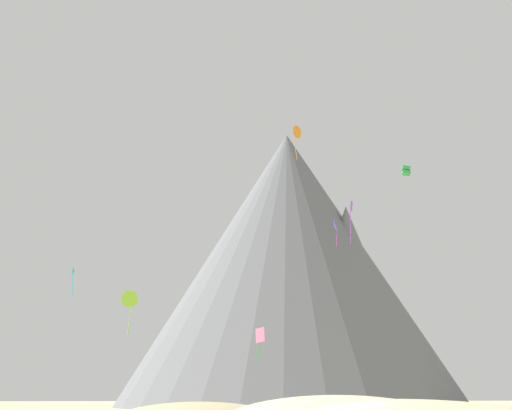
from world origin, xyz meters
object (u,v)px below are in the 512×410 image
object	(u,v)px
kite_lime_low	(130,299)
kite_violet_mid	(351,212)
kite_cyan_mid	(73,273)
kite_indigo_mid	(335,226)
kite_green_high	(406,171)
kite_orange_high	(296,132)
rock_massif	(294,268)
kite_rainbow_low	(260,337)

from	to	relation	value
kite_lime_low	kite_violet_mid	size ratio (longest dim) A/B	0.89
kite_cyan_mid	kite_violet_mid	size ratio (longest dim) A/B	0.68
kite_lime_low	kite_indigo_mid	xyz separation A→B (m)	(26.17, 8.97, 11.39)
kite_lime_low	kite_indigo_mid	distance (m)	29.92
kite_violet_mid	kite_green_high	bearing A→B (deg)	122.07
kite_indigo_mid	kite_violet_mid	xyz separation A→B (m)	(0.70, -5.83, 0.53)
kite_orange_high	kite_lime_low	bearing A→B (deg)	-9.06
rock_massif	kite_violet_mid	world-z (taller)	rock_massif
kite_orange_high	rock_massif	bearing A→B (deg)	-139.09
kite_orange_high	kite_indigo_mid	distance (m)	15.96
kite_orange_high	kite_cyan_mid	xyz separation A→B (m)	(-29.78, -1.88, -21.46)
kite_lime_low	kite_violet_mid	distance (m)	29.56
kite_indigo_mid	kite_violet_mid	distance (m)	5.89
kite_green_high	kite_cyan_mid	bearing A→B (deg)	-96.34
rock_massif	kite_rainbow_low	distance (m)	59.52
rock_massif	kite_orange_high	bearing A→B (deg)	-99.36
kite_green_high	kite_cyan_mid	distance (m)	44.03
kite_rainbow_low	rock_massif	bearing A→B (deg)	-27.06
kite_green_high	kite_violet_mid	bearing A→B (deg)	-117.63
rock_massif	kite_indigo_mid	distance (m)	37.16
kite_lime_low	kite_indigo_mid	world-z (taller)	kite_indigo_mid
kite_rainbow_low	kite_indigo_mid	bearing A→B (deg)	-47.81
kite_green_high	kite_orange_high	size ratio (longest dim) A/B	0.22
kite_rainbow_low	kite_cyan_mid	distance (m)	31.09
kite_green_high	kite_lime_low	bearing A→B (deg)	-81.79
kite_rainbow_low	kite_green_high	bearing A→B (deg)	-81.15
kite_indigo_mid	kite_cyan_mid	bearing A→B (deg)	-74.06
kite_green_high	kite_orange_high	world-z (taller)	kite_orange_high
kite_lime_low	kite_cyan_mid	size ratio (longest dim) A/B	1.31
kite_lime_low	kite_orange_high	xyz separation A→B (m)	(21.83, 12.94, 26.23)
kite_orange_high	kite_indigo_mid	world-z (taller)	kite_orange_high
kite_lime_low	kite_violet_mid	xyz separation A→B (m)	(26.87, 3.14, 11.93)
kite_cyan_mid	kite_lime_low	bearing A→B (deg)	-149.96
kite_lime_low	kite_violet_mid	bearing A→B (deg)	-164.01
kite_rainbow_low	kite_lime_low	world-z (taller)	kite_lime_low
kite_green_high	rock_massif	bearing A→B (deg)	-162.68
kite_rainbow_low	kite_green_high	size ratio (longest dim) A/B	2.89
kite_lime_low	rock_massif	bearing A→B (deg)	-111.31
kite_cyan_mid	kite_violet_mid	world-z (taller)	kite_violet_mid
kite_cyan_mid	kite_green_high	bearing A→B (deg)	-112.82
rock_massif	kite_violet_mid	distance (m)	42.96
kite_cyan_mid	kite_rainbow_low	bearing A→B (deg)	-138.92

